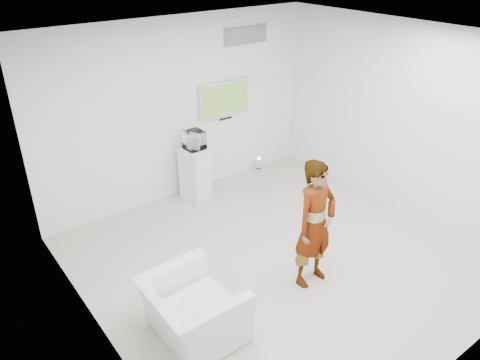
{
  "coord_description": "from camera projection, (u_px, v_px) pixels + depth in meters",
  "views": [
    {
      "loc": [
        -3.64,
        -3.94,
        4.02
      ],
      "look_at": [
        -0.2,
        0.6,
        1.06
      ],
      "focal_mm": 35.0,
      "sensor_mm": 36.0,
      "label": 1
    }
  ],
  "objects": [
    {
      "name": "room",
      "position": [
        282.0,
        162.0,
        5.9
      ],
      "size": [
        5.01,
        5.01,
        3.0
      ],
      "color": "beige",
      "rests_on": "ground"
    },
    {
      "name": "tv",
      "position": [
        224.0,
        99.0,
        8.07
      ],
      "size": [
        1.0,
        0.08,
        0.6
      ],
      "primitive_type": "cube",
      "color": "silver",
      "rests_on": "room"
    },
    {
      "name": "logo_decal",
      "position": [
        246.0,
        35.0,
        7.9
      ],
      "size": [
        0.9,
        0.02,
        0.3
      ],
      "primitive_type": "cube",
      "color": "slate",
      "rests_on": "room"
    },
    {
      "name": "person",
      "position": [
        315.0,
        224.0,
        5.79
      ],
      "size": [
        0.65,
        0.44,
        1.72
      ],
      "primitive_type": "imported",
      "rotation": [
        0.0,
        0.0,
        0.05
      ],
      "color": "silver",
      "rests_on": "room"
    },
    {
      "name": "armchair",
      "position": [
        193.0,
        310.0,
        5.18
      ],
      "size": [
        0.95,
        1.08,
        0.7
      ],
      "primitive_type": "imported",
      "rotation": [
        0.0,
        0.0,
        1.57
      ],
      "color": "silver",
      "rests_on": "room"
    },
    {
      "name": "pedestal",
      "position": [
        196.0,
        173.0,
        7.94
      ],
      "size": [
        0.55,
        0.55,
        0.92
      ],
      "primitive_type": "cube",
      "rotation": [
        0.0,
        0.0,
        0.28
      ],
      "color": "silver",
      "rests_on": "room"
    },
    {
      "name": "floor_uplight",
      "position": [
        259.0,
        164.0,
        9.02
      ],
      "size": [
        0.23,
        0.23,
        0.27
      ],
      "primitive_type": "cylinder",
      "rotation": [
        0.0,
        0.0,
        0.38
      ],
      "color": "silver",
      "rests_on": "room"
    },
    {
      "name": "vitrine",
      "position": [
        194.0,
        140.0,
        7.66
      ],
      "size": [
        0.31,
        0.31,
        0.3
      ],
      "primitive_type": "cube",
      "rotation": [
        0.0,
        0.0,
        0.03
      ],
      "color": "silver",
      "rests_on": "pedestal"
    },
    {
      "name": "console",
      "position": [
        194.0,
        143.0,
        7.68
      ],
      "size": [
        0.09,
        0.16,
        0.21
      ],
      "primitive_type": "cube",
      "rotation": [
        0.0,
        0.0,
        0.33
      ],
      "color": "silver",
      "rests_on": "pedestal"
    },
    {
      "name": "wii_remote",
      "position": [
        324.0,
        165.0,
        5.72
      ],
      "size": [
        0.04,
        0.13,
        0.03
      ],
      "primitive_type": "cube",
      "rotation": [
        0.0,
        0.0,
        -0.03
      ],
      "color": "silver",
      "rests_on": "person"
    }
  ]
}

